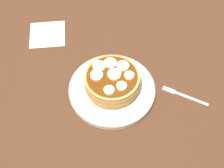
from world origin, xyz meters
TOP-DOWN VIEW (x-y plane):
  - ground_plane at (0.00, 0.00)cm, footprint 140.00×140.00cm
  - plate at (0.00, 0.00)cm, footprint 23.93×23.93cm
  - pancake_stack at (0.01, -0.06)cm, footprint 15.24×15.49cm
  - banana_slice_0 at (0.38, 0.68)cm, footprint 3.55×3.55cm
  - banana_slice_1 at (-3.84, 1.45)cm, footprint 3.47×3.47cm
  - banana_slice_2 at (2.04, 3.95)cm, footprint 2.61×2.61cm
  - banana_slice_3 at (3.68, -2.67)cm, footprint 2.74×2.74cm
  - banana_slice_4 at (-1.75, -3.55)cm, footprint 3.29×3.29cm
  - banana_slice_5 at (4.09, 0.63)cm, footprint 2.67×2.67cm
  - banana_slice_6 at (-1.48, 3.93)cm, footprint 3.38×3.38cm
  - banana_slice_7 at (-4.12, -1.69)cm, footprint 3.47×3.47cm
  - napkin at (-28.56, -8.68)cm, footprint 14.21×14.21cm
  - fork at (9.89, 16.63)cm, footprint 10.91×8.69cm

SIDE VIEW (x-z plane):
  - ground_plane at x=0.00cm, z-range -3.00..0.00cm
  - napkin at x=-28.56cm, z-range 0.00..0.30cm
  - fork at x=9.89cm, z-range 0.00..0.50cm
  - plate at x=0.00cm, z-range 0.07..1.94cm
  - pancake_stack at x=0.01cm, z-range 1.60..7.22cm
  - banana_slice_1 at x=-3.84cm, z-range 6.98..7.68cm
  - banana_slice_3 at x=3.68cm, z-range 6.98..7.69cm
  - banana_slice_6 at x=-1.48cm, z-range 6.98..7.78cm
  - banana_slice_2 at x=2.04cm, z-range 6.98..7.83cm
  - banana_slice_0 at x=0.38cm, z-range 6.98..7.86cm
  - banana_slice_4 at x=-1.75cm, z-range 6.98..7.89cm
  - banana_slice_7 at x=-4.12cm, z-range 6.98..7.91cm
  - banana_slice_5 at x=4.09cm, z-range 6.98..7.95cm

